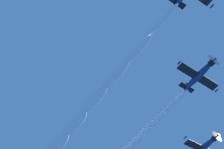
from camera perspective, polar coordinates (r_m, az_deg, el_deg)
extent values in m
ellipsoid|color=navy|center=(59.88, 15.00, 10.02)|extent=(0.65, 1.01, 0.32)
cube|color=black|center=(59.52, 9.92, 10.78)|extent=(3.30, 2.13, 0.68)
cube|color=navy|center=(60.05, 9.86, 10.88)|extent=(0.76, 1.23, 1.20)
ellipsoid|color=navy|center=(66.62, 13.10, -0.16)|extent=(3.95, 7.02, 1.55)
cylinder|color=black|center=(65.85, 15.00, 1.79)|extent=(1.48, 1.42, 1.27)
cone|color=#194CB2|center=(65.70, 15.41, 2.22)|extent=(0.82, 0.94, 0.62)
cylinder|color=#3F3F47|center=(65.73, 15.32, 2.12)|extent=(2.44, 1.21, 2.69)
cube|color=black|center=(66.52, 13.00, -0.36)|extent=(8.83, 4.89, 1.13)
ellipsoid|color=navy|center=(68.51, 15.67, -2.36)|extent=(0.63, 1.01, 0.33)
ellipsoid|color=navy|center=(64.77, 10.17, 1.75)|extent=(0.63, 1.01, 0.33)
cube|color=black|center=(67.54, 11.32, -1.96)|extent=(3.33, 2.14, 0.48)
cube|color=navy|center=(68.02, 11.22, -1.78)|extent=(0.67, 1.23, 1.25)
ellipsoid|color=#1E232D|center=(66.92, 13.23, 0.21)|extent=(1.37, 1.82, 0.84)
ellipsoid|color=navy|center=(76.36, 13.73, -10.84)|extent=(3.98, 7.02, 1.45)
cylinder|color=black|center=(75.15, 15.44, -9.30)|extent=(1.52, 1.41, 1.29)
cone|color=#194CB2|center=(74.91, 15.81, -8.96)|extent=(0.84, 0.94, 0.62)
cylinder|color=#3F3F47|center=(74.96, 15.72, -9.04)|extent=(2.53, 1.19, 2.77)
cube|color=black|center=(76.31, 13.63, -11.02)|extent=(8.80, 4.87, 1.42)
ellipsoid|color=navy|center=(74.20, 11.14, -9.39)|extent=(0.64, 1.00, 0.32)
ellipsoid|color=#1E232D|center=(76.58, 13.85, -10.48)|extent=(1.39, 1.82, 0.83)
ellipsoid|color=white|center=(60.20, 7.50, 8.04)|extent=(4.20, 7.92, 1.55)
ellipsoid|color=white|center=(61.97, 3.56, 3.40)|extent=(4.45, 8.04, 1.81)
ellipsoid|color=white|center=(64.08, 0.32, -0.37)|extent=(4.70, 8.15, 2.07)
ellipsoid|color=white|center=(66.62, -2.85, -3.95)|extent=(4.94, 8.27, 2.33)
ellipsoid|color=white|center=(70.36, -5.86, -7.60)|extent=(5.19, 8.39, 2.59)
ellipsoid|color=white|center=(73.81, -8.45, -10.61)|extent=(5.44, 8.50, 2.86)
ellipsoid|color=white|center=(68.94, 9.26, -4.37)|extent=(4.20, 7.92, 1.55)
ellipsoid|color=white|center=(71.48, 5.93, -7.68)|extent=(4.45, 8.04, 1.81)
ellipsoid|color=white|center=(74.18, 2.87, -10.82)|extent=(4.70, 8.15, 2.07)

